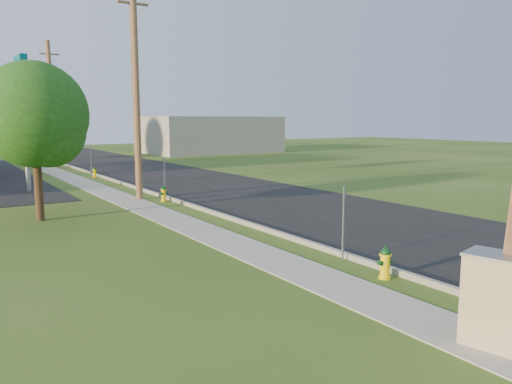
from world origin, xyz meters
TOP-DOWN VIEW (x-y plane):
  - ground_plane at (0.00, 0.00)m, footprint 140.00×140.00m
  - road at (4.50, 10.00)m, footprint 8.00×120.00m
  - curb at (0.50, 10.00)m, footprint 0.15×120.00m
  - sidewalk at (-1.25, 10.00)m, footprint 1.50×120.00m
  - utility_pole_mid at (-0.60, 17.00)m, footprint 1.40×0.32m
  - utility_pole_far at (-0.60, 35.00)m, footprint 1.40×0.32m
  - sign_post_near at (0.25, 4.20)m, footprint 0.05×0.04m
  - sign_post_mid at (0.25, 16.00)m, footprint 0.05×0.04m
  - sign_post_far at (0.25, 28.20)m, footprint 0.05×0.04m
  - price_pylon at (-4.50, 22.50)m, footprint 0.34×2.04m
  - distant_building at (18.00, 45.00)m, footprint 14.00×10.00m
  - tree_verge at (-5.32, 14.24)m, footprint 3.83×3.83m
  - hydrant_near at (0.04, 2.55)m, footprint 0.40×0.36m
  - hydrant_mid at (0.09, 15.77)m, footprint 0.39×0.34m
  - hydrant_far at (0.18, 27.22)m, footprint 0.34×0.31m
  - utility_cabinet at (-1.19, -0.87)m, footprint 0.89×1.05m

SIDE VIEW (x-z plane):
  - ground_plane at x=0.00m, z-range 0.00..0.00m
  - road at x=4.50m, z-range 0.00..0.02m
  - sidewalk at x=-1.25m, z-range 0.00..0.03m
  - curb at x=0.50m, z-range 0.00..0.15m
  - hydrant_far at x=0.18m, z-range -0.01..0.67m
  - hydrant_mid at x=0.09m, z-range -0.01..0.74m
  - hydrant_near at x=0.04m, z-range -0.01..0.77m
  - utility_cabinet at x=-1.19m, z-range 0.00..1.58m
  - sign_post_near at x=0.25m, z-range 0.00..2.00m
  - sign_post_mid at x=0.25m, z-range 0.00..2.00m
  - sign_post_far at x=0.25m, z-range 0.00..2.00m
  - distant_building at x=18.00m, z-range 0.00..4.00m
  - tree_verge at x=-5.32m, z-range 0.83..6.63m
  - utility_pole_far at x=-0.60m, z-range 0.05..9.56m
  - utility_pole_mid at x=-0.60m, z-range 0.05..9.85m
  - price_pylon at x=-4.50m, z-range 2.01..8.86m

